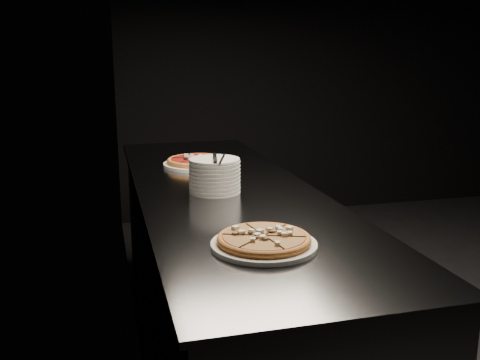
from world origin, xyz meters
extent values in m
cube|color=black|center=(-2.50, 0.00, 1.40)|extent=(0.02, 5.00, 2.80)
cube|color=black|center=(0.00, 2.50, 1.40)|extent=(5.00, 0.02, 2.80)
cube|color=#5C5F64|center=(-2.13, 0.00, 0.45)|extent=(0.70, 2.40, 0.90)
cube|color=#5C5F64|center=(-2.13, 0.00, 0.91)|extent=(0.74, 2.44, 0.02)
cylinder|color=white|center=(-2.18, -0.75, 0.93)|extent=(0.31, 0.31, 0.01)
cylinder|color=#E08F43|center=(-2.18, -0.75, 0.94)|extent=(0.35, 0.35, 0.01)
torus|color=#E08F43|center=(-2.18, -0.75, 0.95)|extent=(0.36, 0.36, 0.02)
cylinder|color=gold|center=(-2.18, -0.75, 0.95)|extent=(0.31, 0.31, 0.01)
cylinder|color=white|center=(-2.16, 0.46, 0.93)|extent=(0.35, 0.35, 0.02)
cylinder|color=#E08F43|center=(-2.16, 0.46, 0.94)|extent=(0.39, 0.39, 0.01)
torus|color=#E08F43|center=(-2.16, 0.46, 0.95)|extent=(0.39, 0.39, 0.02)
cylinder|color=maroon|center=(-2.16, 0.46, 0.95)|extent=(0.34, 0.34, 0.01)
cylinder|color=white|center=(-2.19, -0.08, 0.93)|extent=(0.21, 0.21, 0.02)
cylinder|color=white|center=(-2.19, -0.08, 0.94)|extent=(0.21, 0.21, 0.02)
cylinder|color=white|center=(-2.19, -0.08, 0.96)|extent=(0.21, 0.21, 0.02)
cylinder|color=white|center=(-2.19, -0.08, 0.97)|extent=(0.21, 0.21, 0.02)
cylinder|color=white|center=(-2.19, -0.08, 0.99)|extent=(0.21, 0.21, 0.02)
cylinder|color=white|center=(-2.19, -0.08, 1.01)|extent=(0.21, 0.21, 0.02)
cylinder|color=white|center=(-2.19, -0.08, 1.02)|extent=(0.21, 0.21, 0.02)
cylinder|color=white|center=(-2.19, -0.08, 1.04)|extent=(0.21, 0.21, 0.02)
cylinder|color=white|center=(-2.19, -0.08, 1.05)|extent=(0.21, 0.21, 0.02)
cube|color=silver|center=(-2.18, -0.04, 1.06)|extent=(0.04, 0.14, 0.00)
cube|color=black|center=(-2.20, -0.14, 1.06)|extent=(0.03, 0.08, 0.01)
cube|color=silver|center=(-2.16, -0.09, 1.06)|extent=(0.11, 0.18, 0.00)
cylinder|color=white|center=(-2.07, 0.14, 0.95)|extent=(0.07, 0.07, 0.06)
cylinder|color=black|center=(-2.07, 0.14, 0.98)|extent=(0.06, 0.06, 0.01)
camera|label=1|loc=(-2.62, -2.17, 1.48)|focal=40.00mm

